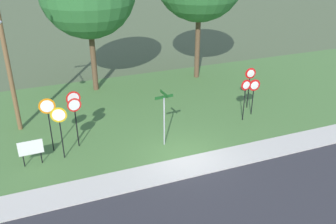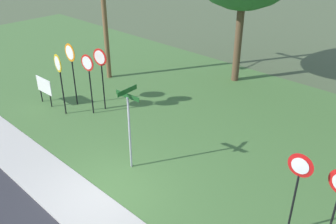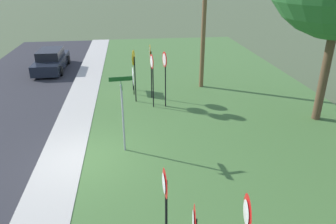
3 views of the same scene
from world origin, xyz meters
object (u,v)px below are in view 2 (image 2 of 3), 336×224
(stop_sign_far_center, at_px, (71,61))
(yield_sign_near_left, at_px, (298,177))
(stop_sign_near_right, at_px, (89,72))
(stop_sign_near_left, at_px, (59,71))
(street_name_post, at_px, (129,122))
(stop_sign_far_left, at_px, (101,66))
(notice_board, at_px, (44,87))

(stop_sign_far_center, xyz_separation_m, yield_sign_near_left, (10.46, -0.49, -0.23))
(stop_sign_near_right, relative_size, stop_sign_far_center, 0.94)
(stop_sign_near_left, bearing_deg, yield_sign_near_left, 13.39)
(yield_sign_near_left, xyz_separation_m, street_name_post, (-5.17, -0.91, -0.12))
(yield_sign_near_left, bearing_deg, street_name_post, -172.39)
(stop_sign_near_right, xyz_separation_m, street_name_post, (4.06, -1.39, -0.19))
(stop_sign_far_left, relative_size, street_name_post, 0.96)
(stop_sign_near_right, bearing_deg, street_name_post, -26.22)
(yield_sign_near_left, bearing_deg, stop_sign_far_left, 170.95)
(stop_sign_near_left, xyz_separation_m, notice_board, (-1.41, -0.05, -1.10))
(stop_sign_far_left, bearing_deg, stop_sign_near_left, -129.49)
(stop_sign_far_left, bearing_deg, yield_sign_near_left, -14.96)
(stop_sign_near_left, height_order, notice_board, stop_sign_near_left)
(stop_sign_near_right, bearing_deg, stop_sign_near_left, -141.56)
(stop_sign_near_right, height_order, stop_sign_far_center, stop_sign_far_center)
(stop_sign_near_left, relative_size, yield_sign_near_left, 1.07)
(stop_sign_far_center, bearing_deg, notice_board, -134.70)
(stop_sign_far_center, distance_m, notice_board, 1.82)
(notice_board, bearing_deg, street_name_post, -5.99)
(stop_sign_near_right, distance_m, notice_board, 2.63)
(stop_sign_far_left, distance_m, yield_sign_near_left, 9.24)
(stop_sign_far_left, height_order, notice_board, stop_sign_far_left)
(yield_sign_near_left, distance_m, street_name_post, 5.25)
(stop_sign_near_left, distance_m, street_name_post, 4.91)
(stop_sign_far_center, bearing_deg, stop_sign_near_left, -60.90)
(stop_sign_near_left, distance_m, stop_sign_far_center, 0.95)
(stop_sign_far_center, relative_size, street_name_post, 0.98)
(stop_sign_near_right, relative_size, stop_sign_far_left, 0.96)
(stop_sign_far_center, distance_m, street_name_post, 5.48)
(stop_sign_near_left, height_order, yield_sign_near_left, stop_sign_near_left)
(yield_sign_near_left, relative_size, street_name_post, 0.86)
(street_name_post, bearing_deg, notice_board, 170.59)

